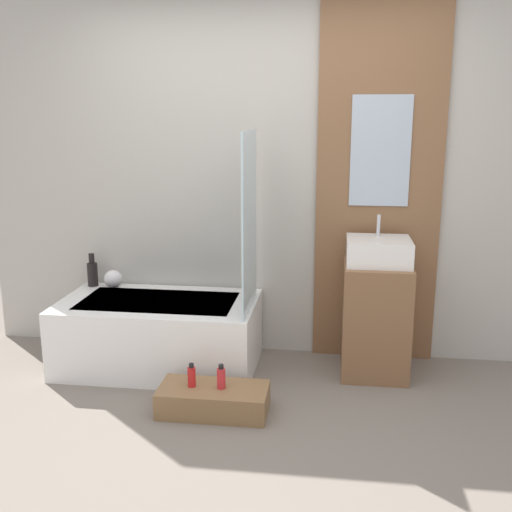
{
  "coord_description": "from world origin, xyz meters",
  "views": [
    {
      "loc": [
        0.51,
        -2.69,
        1.74
      ],
      "look_at": [
        0.06,
        0.69,
        0.93
      ],
      "focal_mm": 42.0,
      "sensor_mm": 36.0,
      "label": 1
    }
  ],
  "objects": [
    {
      "name": "glass_shower_screen",
      "position": [
        -0.04,
        1.08,
        1.06
      ],
      "size": [
        0.01,
        0.6,
        1.16
      ],
      "primitive_type": "cube",
      "color": "silver",
      "rests_on": "bathtub"
    },
    {
      "name": "vase_tall_dark",
      "position": [
        -1.28,
        1.44,
        0.58
      ],
      "size": [
        0.08,
        0.08,
        0.25
      ],
      "color": "black",
      "rests_on": "bathtub"
    },
    {
      "name": "wooden_step_bench",
      "position": [
        -0.18,
        0.52,
        0.08
      ],
      "size": [
        0.65,
        0.31,
        0.16
      ],
      "primitive_type": "cube",
      "color": "olive",
      "rests_on": "ground_plane"
    },
    {
      "name": "sink",
      "position": [
        0.8,
        1.26,
        0.86
      ],
      "size": [
        0.42,
        0.39,
        0.31
      ],
      "color": "white",
      "rests_on": "vanity_cabinet"
    },
    {
      "name": "ground_plane",
      "position": [
        0.0,
        0.0,
        0.0
      ],
      "size": [
        12.0,
        12.0,
        0.0
      ],
      "primitive_type": "plane",
      "color": "slate"
    },
    {
      "name": "wall_tiled_back",
      "position": [
        0.0,
        1.58,
        1.3
      ],
      "size": [
        4.2,
        0.06,
        2.6
      ],
      "primitive_type": "cube",
      "color": "#B7B2A8",
      "rests_on": "ground_plane"
    },
    {
      "name": "vanity_cabinet",
      "position": [
        0.8,
        1.26,
        0.39
      ],
      "size": [
        0.44,
        0.51,
        0.77
      ],
      "primitive_type": "cube",
      "color": "brown",
      "rests_on": "ground_plane"
    },
    {
      "name": "wall_wood_accent",
      "position": [
        0.8,
        1.53,
        1.31
      ],
      "size": [
        0.86,
        0.04,
        2.6
      ],
      "color": "brown",
      "rests_on": "ground_plane"
    },
    {
      "name": "bottle_soap_primary",
      "position": [
        -0.31,
        0.52,
        0.22
      ],
      "size": [
        0.05,
        0.05,
        0.15
      ],
      "color": "red",
      "rests_on": "wooden_step_bench"
    },
    {
      "name": "bottle_soap_secondary",
      "position": [
        -0.13,
        0.52,
        0.23
      ],
      "size": [
        0.05,
        0.05,
        0.15
      ],
      "color": "red",
      "rests_on": "wooden_step_bench"
    },
    {
      "name": "bathtub",
      "position": [
        -0.69,
        1.15,
        0.24
      ],
      "size": [
        1.36,
        0.77,
        0.48
      ],
      "color": "white",
      "rests_on": "ground_plane"
    },
    {
      "name": "vase_round_light",
      "position": [
        -1.11,
        1.41,
        0.55
      ],
      "size": [
        0.13,
        0.13,
        0.13
      ],
      "primitive_type": "sphere",
      "color": "white",
      "rests_on": "bathtub"
    }
  ]
}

